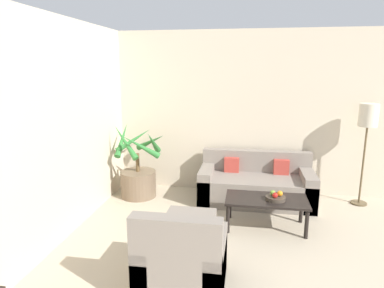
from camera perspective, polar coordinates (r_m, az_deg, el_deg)
wall_back at (r=5.92m, az=20.33°, el=4.60°), size 8.26×0.06×2.70m
potted_palm at (r=5.72m, az=-8.95°, el=-5.09°), size 0.89×0.90×1.23m
sofa_loveseat at (r=5.58m, az=10.57°, el=-6.75°), size 1.76×0.84×0.76m
floor_lamp at (r=5.74m, az=27.25°, el=3.32°), size 0.27×0.27×1.58m
coffee_table at (r=4.69m, az=12.28°, el=-9.46°), size 1.07×0.55×0.41m
fruit_bowl at (r=4.64m, az=13.75°, el=-8.76°), size 0.26×0.26×0.05m
apple_red at (r=4.57m, az=13.68°, el=-8.29°), size 0.07×0.07×0.07m
apple_green at (r=4.65m, az=13.30°, el=-7.92°), size 0.07×0.07×0.07m
orange_fruit at (r=4.64m, az=14.44°, el=-7.99°), size 0.07×0.07×0.07m
armchair at (r=3.43m, az=-1.65°, el=-19.19°), size 0.80×0.79×0.87m
ottoman at (r=4.14m, az=-0.37°, el=-14.49°), size 0.58×0.53×0.42m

